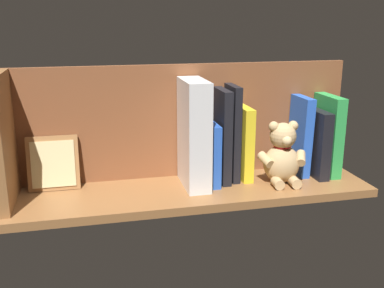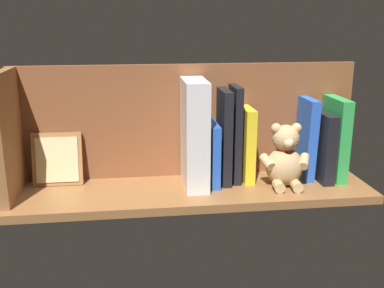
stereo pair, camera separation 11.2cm
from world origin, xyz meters
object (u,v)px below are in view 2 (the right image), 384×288
object	(u,v)px
book_0	(335,138)
dictionary_thick_white	(195,134)
picture_frame_leaning	(57,159)
teddy_bear	(285,159)

from	to	relation	value
book_0	dictionary_thick_white	xyz separation A→B (cm)	(39.88, 1.29, 2.94)
picture_frame_leaning	teddy_bear	bearing A→B (deg)	171.64
dictionary_thick_white	picture_frame_leaning	xyz separation A→B (cm)	(36.73, -5.57, -7.26)
dictionary_thick_white	picture_frame_leaning	size ratio (longest dim) A/B	1.99
book_0	teddy_bear	size ratio (longest dim) A/B	1.32
picture_frame_leaning	dictionary_thick_white	bearing A→B (deg)	171.38
book_0	dictionary_thick_white	world-z (taller)	dictionary_thick_white
teddy_bear	dictionary_thick_white	world-z (taller)	dictionary_thick_white
teddy_bear	dictionary_thick_white	size ratio (longest dim) A/B	0.60
teddy_bear	book_0	bearing A→B (deg)	-158.95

